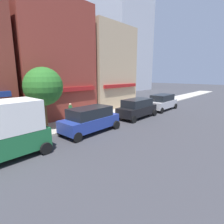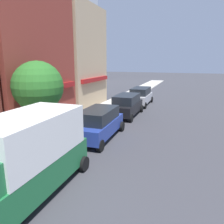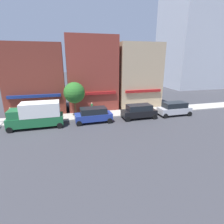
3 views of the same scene
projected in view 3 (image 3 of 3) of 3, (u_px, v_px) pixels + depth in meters
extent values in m
cube|color=maroon|center=(36.00, 79.00, 25.79)|extent=(8.15, 5.00, 10.06)
cube|color=navy|center=(35.00, 96.00, 23.92)|extent=(6.93, 0.30, 0.40)
cube|color=maroon|center=(92.00, 74.00, 27.63)|extent=(7.61, 5.00, 11.25)
cube|color=maroon|center=(95.00, 93.00, 25.93)|extent=(6.46, 0.30, 0.40)
cube|color=tan|center=(138.00, 76.00, 29.64)|extent=(7.04, 5.00, 10.40)
cube|color=maroon|center=(143.00, 91.00, 27.82)|extent=(5.98, 0.30, 0.40)
cube|color=#1E6638|center=(36.00, 120.00, 20.82)|extent=(6.23, 2.29, 1.10)
cube|color=silver|center=(40.00, 109.00, 20.58)|extent=(4.37, 2.26, 1.60)
cube|color=#1E6638|center=(17.00, 113.00, 20.05)|extent=(1.76, 2.11, 0.90)
cylinder|color=black|center=(15.00, 123.00, 21.35)|extent=(0.68, 0.22, 0.68)
cylinder|color=black|center=(9.00, 130.00, 19.31)|extent=(0.68, 0.22, 0.68)
cylinder|color=black|center=(60.00, 120.00, 22.65)|extent=(0.68, 0.22, 0.68)
cylinder|color=black|center=(60.00, 126.00, 20.61)|extent=(0.68, 0.22, 0.68)
cube|color=navy|center=(94.00, 117.00, 22.52)|extent=(4.75, 2.03, 0.85)
cube|color=black|center=(93.00, 111.00, 22.29)|extent=(3.34, 1.84, 0.75)
cylinder|color=black|center=(78.00, 119.00, 23.05)|extent=(0.68, 0.22, 0.68)
cylinder|color=black|center=(79.00, 124.00, 21.29)|extent=(0.68, 0.22, 0.68)
cylinder|color=black|center=(107.00, 116.00, 23.99)|extent=(0.68, 0.22, 0.68)
cylinder|color=black|center=(110.00, 121.00, 22.23)|extent=(0.68, 0.22, 0.68)
cube|color=black|center=(139.00, 113.00, 24.04)|extent=(4.72, 1.95, 0.85)
cube|color=black|center=(139.00, 107.00, 23.81)|extent=(3.31, 1.78, 0.75)
cylinder|color=black|center=(123.00, 115.00, 24.57)|extent=(0.68, 0.22, 0.68)
cylinder|color=black|center=(128.00, 119.00, 22.81)|extent=(0.68, 0.22, 0.68)
cylinder|color=black|center=(149.00, 113.00, 25.51)|extent=(0.68, 0.22, 0.68)
cylinder|color=black|center=(155.00, 117.00, 23.75)|extent=(0.68, 0.22, 0.68)
cube|color=#B7B7BC|center=(174.00, 110.00, 25.37)|extent=(4.72, 1.95, 0.85)
cube|color=black|center=(175.00, 105.00, 25.14)|extent=(3.31, 1.78, 0.75)
cylinder|color=black|center=(159.00, 112.00, 25.91)|extent=(0.68, 0.22, 0.68)
cylinder|color=black|center=(165.00, 116.00, 24.15)|extent=(0.68, 0.22, 0.68)
cylinder|color=black|center=(181.00, 110.00, 26.84)|extent=(0.68, 0.22, 0.68)
cylinder|color=black|center=(190.00, 114.00, 25.08)|extent=(0.68, 0.22, 0.68)
cylinder|color=#23232D|center=(11.00, 117.00, 22.87)|extent=(0.26, 0.26, 0.85)
cylinder|color=orange|center=(10.00, 112.00, 22.64)|extent=(0.32, 0.32, 0.70)
sphere|color=tan|center=(10.00, 108.00, 22.51)|extent=(0.22, 0.22, 0.22)
cylinder|color=#23232D|center=(92.00, 112.00, 25.32)|extent=(0.26, 0.26, 0.85)
cylinder|color=#2D7A3D|center=(92.00, 106.00, 25.10)|extent=(0.32, 0.32, 0.70)
sphere|color=tan|center=(92.00, 103.00, 24.96)|extent=(0.22, 0.22, 0.22)
cylinder|color=brown|center=(75.00, 108.00, 24.44)|extent=(0.24, 0.24, 2.32)
sphere|color=#286623|center=(74.00, 93.00, 23.81)|extent=(2.88, 2.88, 2.88)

